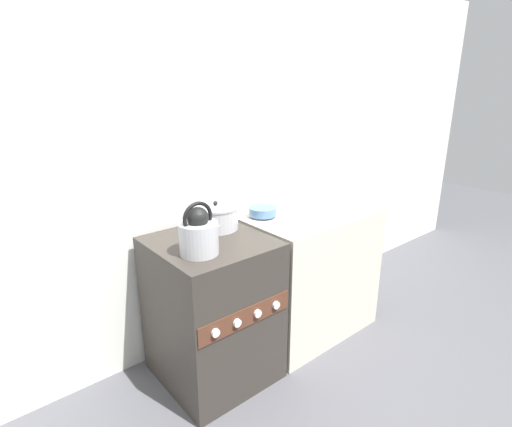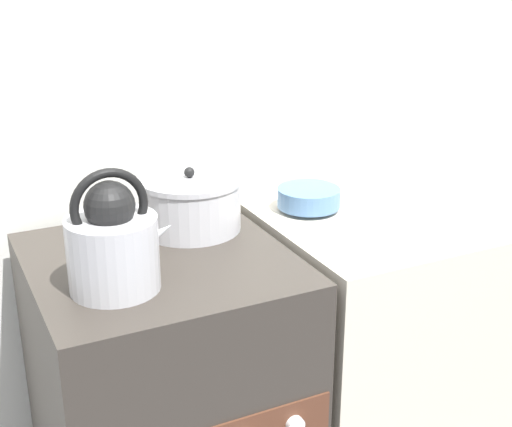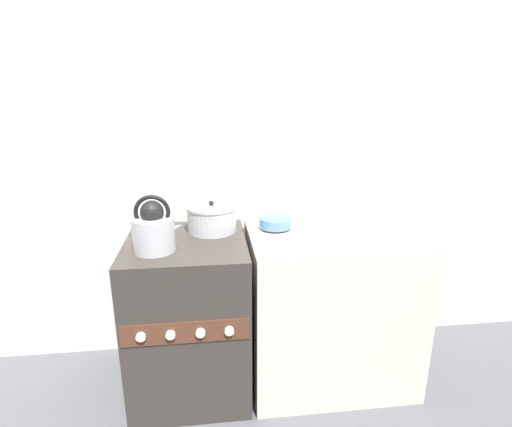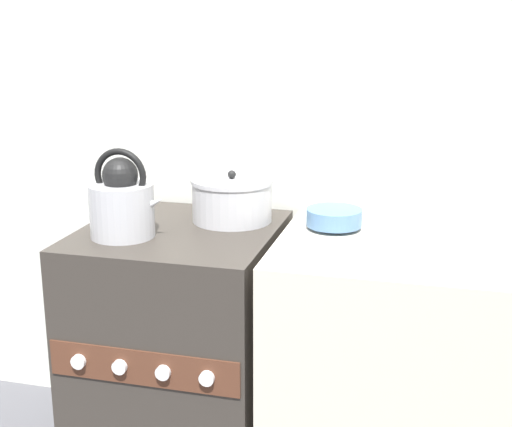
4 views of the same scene
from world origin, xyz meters
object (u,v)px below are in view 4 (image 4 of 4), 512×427
at_px(cooking_pot, 232,200).
at_px(enamel_bowl, 334,218).
at_px(stove, 182,353).
at_px(kettle, 122,203).

height_order(cooking_pot, enamel_bowl, cooking_pot).
relative_size(stove, kettle, 3.14).
bearing_deg(kettle, stove, 39.73).
distance_m(cooking_pot, enamel_bowl, 0.35).
relative_size(stove, cooking_pot, 3.19).
xyz_separation_m(kettle, cooking_pot, (0.28, 0.26, -0.04)).
relative_size(kettle, cooking_pot, 1.02).
relative_size(kettle, enamel_bowl, 1.56).
relative_size(stove, enamel_bowl, 4.90).
relative_size(cooking_pot, enamel_bowl, 1.53).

